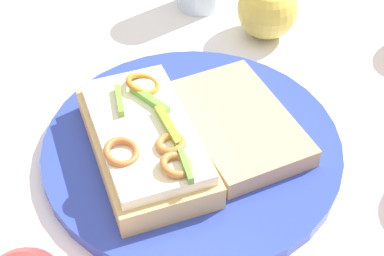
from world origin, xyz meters
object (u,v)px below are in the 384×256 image
(apple_1, at_px, (268,9))
(bread_slice_side, at_px, (237,123))
(plate, at_px, (192,147))
(sandwich, at_px, (145,140))

(apple_1, bearing_deg, bread_slice_side, -58.17)
(apple_1, bearing_deg, plate, -68.37)
(sandwich, xyz_separation_m, bread_slice_side, (0.04, 0.09, -0.01))
(apple_1, bearing_deg, sandwich, -75.82)
(plate, bearing_deg, apple_1, 111.63)
(bread_slice_side, height_order, apple_1, apple_1)
(plate, height_order, apple_1, apple_1)
(bread_slice_side, bearing_deg, apple_1, -39.18)
(bread_slice_side, bearing_deg, plate, 85.01)
(sandwich, xyz_separation_m, apple_1, (-0.06, 0.26, 0.00))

